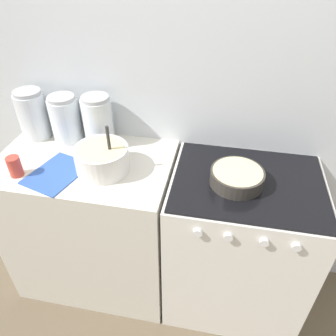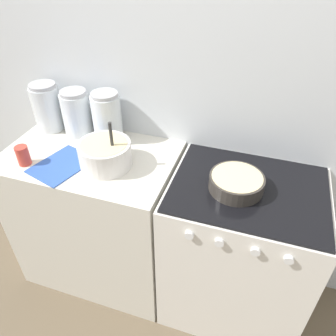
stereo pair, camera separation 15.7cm
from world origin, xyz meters
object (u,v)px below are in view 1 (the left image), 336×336
object	(u,v)px
stove	(236,245)
mixing_bowl	(102,158)
storage_jar_right	(99,124)
storage_jar_middle	(66,122)
baking_pan	(237,177)
storage_jar_left	(34,117)
tin_can	(15,166)

from	to	relation	value
stove	mixing_bowl	distance (m)	0.90
mixing_bowl	storage_jar_right	world-z (taller)	storage_jar_right
stove	storage_jar_middle	world-z (taller)	storage_jar_middle
storage_jar_right	storage_jar_middle	bearing A→B (deg)	-180.00
baking_pan	storage_jar_middle	bearing A→B (deg)	167.03
mixing_bowl	storage_jar_left	xyz separation A→B (m)	(-0.48, 0.24, 0.04)
stove	storage_jar_left	world-z (taller)	storage_jar_left
storage_jar_middle	storage_jar_right	size ratio (longest dim) A/B	0.94
stove	storage_jar_right	xyz separation A→B (m)	(-0.82, 0.19, 0.59)
mixing_bowl	storage_jar_right	size ratio (longest dim) A/B	0.95
storage_jar_left	tin_can	size ratio (longest dim) A/B	2.71
baking_pan	storage_jar_left	xyz separation A→B (m)	(-1.14, 0.22, 0.08)
mixing_bowl	baking_pan	world-z (taller)	mixing_bowl
storage_jar_left	storage_jar_right	bearing A→B (deg)	0.00
baking_pan	storage_jar_left	world-z (taller)	storage_jar_left
storage_jar_right	storage_jar_left	bearing A→B (deg)	-180.00
baking_pan	stove	bearing A→B (deg)	24.86
mixing_bowl	storage_jar_left	world-z (taller)	storage_jar_left
storage_jar_middle	mixing_bowl	bearing A→B (deg)	-39.04
mixing_bowl	storage_jar_right	distance (m)	0.26
storage_jar_middle	baking_pan	bearing A→B (deg)	-12.97
baking_pan	storage_jar_left	size ratio (longest dim) A/B	0.91
stove	tin_can	bearing A→B (deg)	-171.42
storage_jar_middle	storage_jar_right	distance (m)	0.19
tin_can	storage_jar_middle	bearing A→B (deg)	73.27
baking_pan	tin_can	world-z (taller)	tin_can
baking_pan	storage_jar_right	world-z (taller)	storage_jar_right
stove	storage_jar_right	size ratio (longest dim) A/B	3.37
mixing_bowl	tin_can	bearing A→B (deg)	-163.12
storage_jar_right	tin_can	world-z (taller)	storage_jar_right
storage_jar_left	storage_jar_middle	size ratio (longest dim) A/B	1.06
storage_jar_middle	tin_can	world-z (taller)	storage_jar_middle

